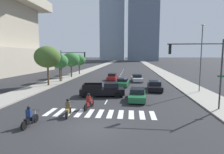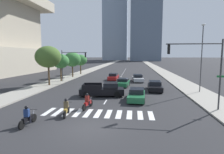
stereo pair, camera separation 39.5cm
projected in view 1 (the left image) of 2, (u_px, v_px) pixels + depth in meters
name	position (u px, v px, depth m)	size (l,w,h in m)	color
ground_plane	(92.00, 128.00, 12.68)	(800.00, 800.00, 0.00)	#28282B
sidewalk_east	(171.00, 77.00, 41.11)	(4.00, 260.00, 0.15)	gray
sidewalk_west	(71.00, 76.00, 43.49)	(4.00, 260.00, 0.15)	gray
crosswalk_near	(100.00, 113.00, 15.93)	(9.45, 2.32, 0.01)	silver
lane_divider_center	(120.00, 76.00, 43.58)	(0.14, 50.00, 0.01)	silver
motorcycle_lead	(89.00, 102.00, 17.35)	(0.72, 2.14, 1.49)	black
motorcycle_trailing	(68.00, 109.00, 15.26)	(0.70, 2.06, 1.49)	black
motorcycle_third	(30.00, 118.00, 13.07)	(0.70, 2.06, 1.49)	black
pickup_truck	(104.00, 89.00, 22.68)	(5.57, 2.73, 1.67)	black
sedan_black_0	(155.00, 86.00, 26.45)	(2.11, 4.86, 1.32)	black
sedan_green_1	(122.00, 83.00, 29.86)	(2.21, 4.36, 1.25)	#1E6038
sedan_red_2	(113.00, 77.00, 37.53)	(1.94, 4.69, 1.35)	maroon
sedan_silver_3	(137.00, 78.00, 35.38)	(2.27, 4.75, 1.32)	#B7BABF
sedan_green_4	(137.00, 95.00, 20.70)	(2.02, 4.59, 1.29)	#1E6038
traffic_signal_near	(202.00, 62.00, 16.43)	(5.07, 0.28, 6.26)	#333335
traffic_signal_far	(71.00, 60.00, 33.98)	(5.03, 0.28, 5.76)	#333335
street_lamp_east	(201.00, 54.00, 24.31)	(0.50, 0.24, 8.86)	#3F3F42
street_tree_nearest	(47.00, 57.00, 29.43)	(4.09, 4.09, 6.34)	#4C3823
street_tree_second	(60.00, 61.00, 34.47)	(3.16, 3.16, 5.08)	#4C3823
street_tree_third	(71.00, 59.00, 41.00)	(3.80, 3.80, 5.53)	#4C3823
street_tree_fourth	(79.00, 60.00, 47.30)	(3.30, 3.30, 5.02)	#4C3823
office_tower_left_skyline	(113.00, 11.00, 184.61)	(23.79, 24.36, 109.07)	#8C9EB2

